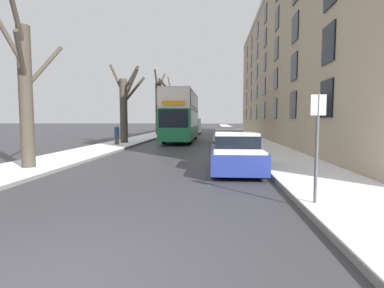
% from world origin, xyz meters
% --- Properties ---
extents(sidewalk_left, '(2.94, 130.00, 0.16)m').
position_xyz_m(sidewalk_left, '(-5.38, 53.00, 0.08)').
color(sidewalk_left, slate).
rests_on(sidewalk_left, ground).
extents(sidewalk_right, '(2.94, 130.00, 0.16)m').
position_xyz_m(sidewalk_right, '(5.38, 53.00, 0.08)').
color(sidewalk_right, slate).
rests_on(sidewalk_right, ground).
extents(terrace_facade_right, '(9.10, 43.85, 14.42)m').
position_xyz_m(terrace_facade_right, '(11.34, 26.78, 7.21)').
color(terrace_facade_right, tan).
rests_on(terrace_facade_right, ground).
extents(bare_tree_left_0, '(1.84, 4.65, 7.12)m').
position_xyz_m(bare_tree_left_0, '(-5.11, 7.72, 3.18)').
color(bare_tree_left_0, '#423A30').
rests_on(bare_tree_left_0, ground).
extents(bare_tree_left_1, '(3.02, 2.38, 6.46)m').
position_xyz_m(bare_tree_left_1, '(-5.14, 20.28, 3.05)').
color(bare_tree_left_1, '#423A30').
rests_on(bare_tree_left_1, ground).
extents(bare_tree_left_2, '(1.24, 2.62, 8.02)m').
position_xyz_m(bare_tree_left_2, '(-4.96, 33.69, 3.74)').
color(bare_tree_left_2, '#423A30').
rests_on(bare_tree_left_2, ground).
extents(bare_tree_left_3, '(2.28, 3.13, 9.24)m').
position_xyz_m(bare_tree_left_3, '(-5.16, 45.84, 4.24)').
color(bare_tree_left_3, '#423A30').
rests_on(bare_tree_left_3, ground).
extents(double_decker_bus, '(2.49, 10.88, 4.45)m').
position_xyz_m(double_decker_bus, '(-1.02, 24.13, 2.51)').
color(double_decker_bus, '#1E7A47').
rests_on(double_decker_bus, ground).
extents(parked_car_0, '(1.87, 4.19, 1.48)m').
position_xyz_m(parked_car_0, '(2.83, 8.26, 0.69)').
color(parked_car_0, navy).
rests_on(parked_car_0, ground).
extents(parked_car_1, '(1.83, 3.96, 1.44)m').
position_xyz_m(parked_car_1, '(2.83, 14.25, 0.67)').
color(parked_car_1, '#474C56').
rests_on(parked_car_1, ground).
extents(parked_car_2, '(1.73, 4.34, 1.44)m').
position_xyz_m(parked_car_2, '(2.83, 19.29, 0.66)').
color(parked_car_2, '#9EA3AD').
rests_on(parked_car_2, ground).
extents(oncoming_van, '(2.04, 5.73, 2.16)m').
position_xyz_m(oncoming_van, '(-1.02, 38.63, 1.18)').
color(oncoming_van, white).
rests_on(oncoming_van, ground).
extents(pedestrian_left_sidewalk, '(0.35, 0.35, 1.63)m').
position_xyz_m(pedestrian_left_sidewalk, '(-5.20, 18.43, 0.89)').
color(pedestrian_left_sidewalk, '#4C4742').
rests_on(pedestrian_left_sidewalk, ground).
extents(street_sign_post, '(0.32, 0.07, 2.54)m').
position_xyz_m(street_sign_post, '(4.21, 3.45, 1.46)').
color(street_sign_post, '#4C4F54').
rests_on(street_sign_post, ground).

